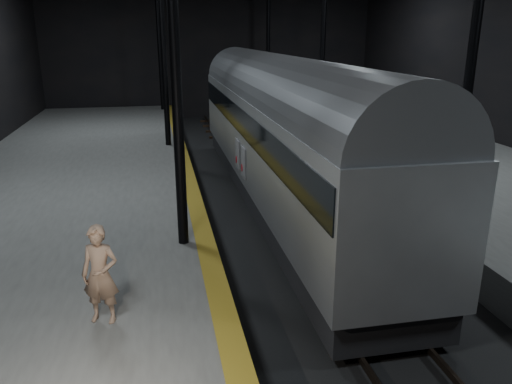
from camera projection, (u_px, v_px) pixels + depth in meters
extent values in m
plane|color=black|center=(286.00, 215.00, 17.59)|extent=(44.00, 44.00, 0.00)
cube|color=#51514F|center=(61.00, 217.00, 16.03)|extent=(9.00, 43.80, 1.00)
cube|color=#51514F|center=(479.00, 189.00, 18.85)|extent=(9.00, 43.80, 1.00)
cube|color=olive|center=(193.00, 194.00, 16.68)|extent=(0.50, 43.80, 0.01)
cube|color=#3F3328|center=(267.00, 212.00, 17.40)|extent=(0.08, 43.00, 0.14)
cube|color=#3F3328|center=(306.00, 210.00, 17.67)|extent=(0.08, 43.00, 0.14)
cube|color=black|center=(286.00, 214.00, 17.57)|extent=(2.40, 42.00, 0.12)
cylinder|color=black|center=(174.00, 39.00, 11.32)|extent=(0.26, 0.26, 10.00)
cylinder|color=black|center=(474.00, 39.00, 12.74)|extent=(0.26, 0.26, 10.00)
cylinder|color=black|center=(163.00, 36.00, 22.53)|extent=(0.26, 0.26, 10.00)
cylinder|color=black|center=(323.00, 36.00, 23.95)|extent=(0.26, 0.26, 10.00)
cylinder|color=black|center=(159.00, 35.00, 33.74)|extent=(0.26, 0.26, 10.00)
cylinder|color=black|center=(268.00, 35.00, 35.16)|extent=(0.26, 0.26, 10.00)
cube|color=#A1A4A9|center=(279.00, 137.00, 18.04)|extent=(2.88, 19.89, 2.98)
cube|color=black|center=(278.00, 187.00, 18.61)|extent=(2.64, 19.50, 0.85)
cube|color=black|center=(279.00, 118.00, 17.83)|extent=(2.94, 19.60, 0.90)
cylinder|color=slate|center=(279.00, 96.00, 17.58)|extent=(2.83, 19.70, 2.83)
cube|color=black|center=(345.00, 283.00, 12.22)|extent=(1.79, 2.19, 0.35)
cube|color=black|center=(245.00, 154.00, 25.22)|extent=(1.79, 2.19, 0.35)
cube|color=silver|center=(243.00, 162.00, 17.01)|extent=(0.04, 0.75, 1.04)
cube|color=silver|center=(238.00, 154.00, 18.13)|extent=(0.04, 0.75, 1.04)
cylinder|color=#B41622|center=(242.00, 168.00, 17.25)|extent=(0.03, 0.26, 0.26)
cylinder|color=#B41622|center=(237.00, 160.00, 18.37)|extent=(0.03, 0.26, 0.26)
imported|color=#9B775F|center=(100.00, 275.00, 9.07)|extent=(0.79, 0.63, 1.89)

